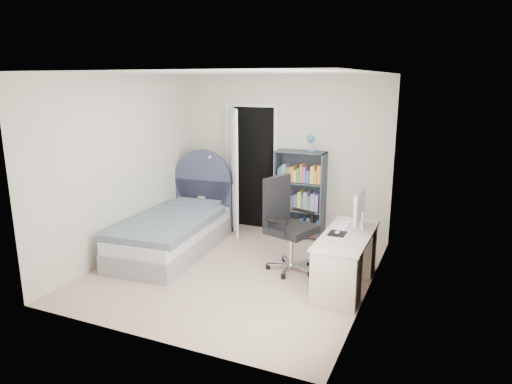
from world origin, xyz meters
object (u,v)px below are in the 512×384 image
at_px(bed, 176,229).
at_px(floor_lamp, 210,200).
at_px(office_chair, 286,219).
at_px(bookcase, 301,197).
at_px(desk, 346,257).
at_px(nightstand, 206,207).

distance_m(bed, floor_lamp, 1.02).
bearing_deg(floor_lamp, office_chair, -30.81).
xyz_separation_m(bookcase, office_chair, (0.22, -1.30, 0.04)).
distance_m(floor_lamp, desk, 2.82).
height_order(bed, desk, bed).
height_order(nightstand, floor_lamp, floor_lamp).
distance_m(nightstand, desk, 2.91).
relative_size(floor_lamp, bookcase, 0.78).
height_order(bed, nightstand, bed).
height_order(bed, floor_lamp, bed).
bearing_deg(bed, office_chair, -0.27).
bearing_deg(bed, bookcase, 41.23).
height_order(floor_lamp, office_chair, floor_lamp).
xyz_separation_m(bed, office_chair, (1.70, -0.01, 0.37)).
relative_size(bed, floor_lamp, 1.79).
height_order(bed, office_chair, bed).
height_order(floor_lamp, bookcase, bookcase).
xyz_separation_m(floor_lamp, desk, (2.53, -1.22, -0.15)).
distance_m(bed, office_chair, 1.74).
bearing_deg(desk, bookcase, 125.22).
bearing_deg(bed, floor_lamp, 88.84).
xyz_separation_m(bed, bookcase, (1.48, 1.30, 0.33)).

